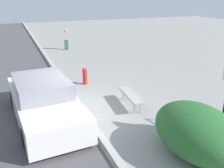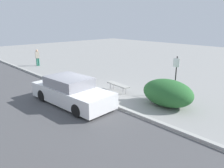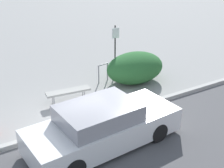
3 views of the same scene
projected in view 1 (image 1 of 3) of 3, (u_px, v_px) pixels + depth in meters
The scene contains 8 objects.
ground_plane at pixel (83, 112), 8.83m from camera, with size 60.00×60.00×0.00m, color gray.
curb at pixel (83, 110), 8.81m from camera, with size 60.00×0.20×0.13m.
bench at pixel (131, 96), 9.14m from camera, with size 1.74×0.58×0.47m.
bike_rack at pixel (189, 112), 7.67m from camera, with size 0.55×0.15×0.83m.
fire_hydrant at pixel (85, 76), 11.39m from camera, with size 0.36×0.22×0.77m.
shrub_hedge at pixel (197, 131), 6.34m from camera, with size 2.62×1.85×1.32m.
pedestrian at pixel (66, 39), 18.26m from camera, with size 0.27×0.38×1.52m.
parked_car_near at pixel (44, 101), 8.16m from camera, with size 4.80×2.10×1.37m.
Camera 1 is at (7.74, -2.08, 3.96)m, focal length 40.00 mm.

